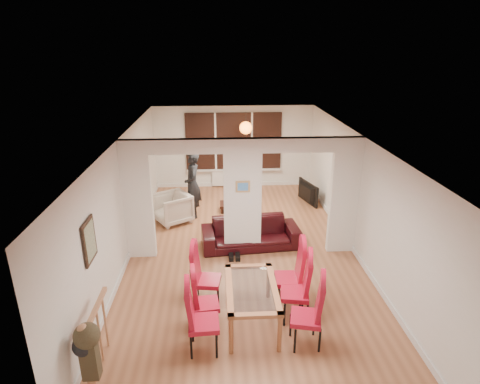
{
  "coord_description": "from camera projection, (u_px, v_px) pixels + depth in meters",
  "views": [
    {
      "loc": [
        -0.51,
        -7.93,
        4.39
      ],
      "look_at": [
        -0.02,
        0.6,
        1.22
      ],
      "focal_mm": 30.0,
      "sensor_mm": 36.0,
      "label": 1
    }
  ],
  "objects": [
    {
      "name": "armchair",
      "position": [
        172.0,
        208.0,
        10.38
      ],
      "size": [
        1.15,
        1.16,
        0.78
      ],
      "primitive_type": "imported",
      "rotation": [
        0.0,
        0.0,
        -1.01
      ],
      "color": "beige",
      "rests_on": "floor"
    },
    {
      "name": "room_walls",
      "position": [
        243.0,
        198.0,
        8.52
      ],
      "size": [
        5.0,
        9.0,
        2.6
      ],
      "primitive_type": null,
      "color": "silver",
      "rests_on": "floor"
    },
    {
      "name": "television",
      "position": [
        305.0,
        193.0,
        11.67
      ],
      "size": [
        1.07,
        0.44,
        0.62
      ],
      "primitive_type": "imported",
      "rotation": [
        0.0,
        0.0,
        1.86
      ],
      "color": "black",
      "rests_on": "floor"
    },
    {
      "name": "divider_wall",
      "position": [
        243.0,
        198.0,
        8.52
      ],
      "size": [
        5.0,
        0.18,
        2.6
      ],
      "primitive_type": "cube",
      "color": "white",
      "rests_on": "floor"
    },
    {
      "name": "bottle",
      "position": [
        230.0,
        199.0,
        11.09
      ],
      "size": [
        0.07,
        0.07,
        0.27
      ],
      "primitive_type": "cylinder",
      "color": "#143F19",
      "rests_on": "coffee_table"
    },
    {
      "name": "dining_table",
      "position": [
        252.0,
        305.0,
        6.6
      ],
      "size": [
        0.83,
        1.47,
        0.69
      ],
      "primitive_type": null,
      "color": "#995B38",
      "rests_on": "floor"
    },
    {
      "name": "bay_window_blinds",
      "position": [
        234.0,
        141.0,
        12.61
      ],
      "size": [
        3.0,
        0.08,
        1.8
      ],
      "primitive_type": "cube",
      "color": "black",
      "rests_on": "room_walls"
    },
    {
      "name": "dining_chair_la",
      "position": [
        204.0,
        319.0,
        5.94
      ],
      "size": [
        0.48,
        0.48,
        1.13
      ],
      "primitive_type": null,
      "rotation": [
        0.0,
        0.0,
        0.05
      ],
      "color": "maroon",
      "rests_on": "floor"
    },
    {
      "name": "floor",
      "position": [
        242.0,
        252.0,
        8.97
      ],
      "size": [
        5.0,
        9.0,
        0.01
      ],
      "primitive_type": "cube",
      "color": "#9E613F",
      "rests_on": "ground"
    },
    {
      "name": "coffee_table",
      "position": [
        238.0,
        207.0,
        11.18
      ],
      "size": [
        1.03,
        0.63,
        0.22
      ],
      "primitive_type": null,
      "rotation": [
        0.0,
        0.0,
        -0.15
      ],
      "color": "black",
      "rests_on": "floor"
    },
    {
      "name": "sofa",
      "position": [
        251.0,
        233.0,
        9.15
      ],
      "size": [
        2.28,
        1.07,
        0.64
      ],
      "primitive_type": "imported",
      "rotation": [
        0.0,
        0.0,
        0.1
      ],
      "color": "black",
      "rests_on": "floor"
    },
    {
      "name": "pillar_photo",
      "position": [
        243.0,
        187.0,
        8.33
      ],
      "size": [
        0.3,
        0.03,
        0.25
      ],
      "primitive_type": "cube",
      "color": "#4C8CD8",
      "rests_on": "divider_wall"
    },
    {
      "name": "wall_poster",
      "position": [
        89.0,
        241.0,
        6.04
      ],
      "size": [
        0.04,
        0.52,
        0.67
      ],
      "primitive_type": "cube",
      "color": "gray",
      "rests_on": "room_walls"
    },
    {
      "name": "shoes",
      "position": [
        234.0,
        257.0,
        8.68
      ],
      "size": [
        0.25,
        0.27,
        0.1
      ],
      "primitive_type": null,
      "color": "black",
      "rests_on": "floor"
    },
    {
      "name": "bowl",
      "position": [
        245.0,
        201.0,
        11.22
      ],
      "size": [
        0.21,
        0.21,
        0.05
      ],
      "primitive_type": "imported",
      "color": "black",
      "rests_on": "coffee_table"
    },
    {
      "name": "dining_chair_rb",
      "position": [
        295.0,
        289.0,
        6.63
      ],
      "size": [
        0.53,
        0.53,
        1.15
      ],
      "primitive_type": null,
      "rotation": [
        0.0,
        0.0,
        -0.17
      ],
      "color": "maroon",
      "rests_on": "floor"
    },
    {
      "name": "pendant_light",
      "position": [
        246.0,
        128.0,
        11.33
      ],
      "size": [
        0.36,
        0.36,
        0.36
      ],
      "primitive_type": "sphere",
      "color": "orange",
      "rests_on": "room_walls"
    },
    {
      "name": "dining_chair_lc",
      "position": [
        207.0,
        276.0,
        7.02
      ],
      "size": [
        0.5,
        0.5,
        1.12
      ],
      "primitive_type": null,
      "rotation": [
        0.0,
        0.0,
        -0.14
      ],
      "color": "maroon",
      "rests_on": "floor"
    },
    {
      "name": "dining_chair_lb",
      "position": [
        206.0,
        300.0,
        6.45
      ],
      "size": [
        0.45,
        0.45,
        1.02
      ],
      "primitive_type": null,
      "rotation": [
        0.0,
        0.0,
        0.12
      ],
      "color": "maroon",
      "rests_on": "floor"
    },
    {
      "name": "dining_chair_rc",
      "position": [
        289.0,
        274.0,
        7.04
      ],
      "size": [
        0.48,
        0.48,
        1.16
      ],
      "primitive_type": null,
      "rotation": [
        0.0,
        0.0,
        -0.04
      ],
      "color": "maroon",
      "rests_on": "floor"
    },
    {
      "name": "person",
      "position": [
        193.0,
        185.0,
        10.55
      ],
      "size": [
        0.71,
        0.52,
        1.8
      ],
      "primitive_type": "imported",
      "rotation": [
        0.0,
        0.0,
        -1.42
      ],
      "color": "black",
      "rests_on": "floor"
    },
    {
      "name": "dining_chair_ra",
      "position": [
        306.0,
        313.0,
        6.05
      ],
      "size": [
        0.55,
        0.55,
        1.13
      ],
      "primitive_type": null,
      "rotation": [
        0.0,
        0.0,
        -0.23
      ],
      "color": "maroon",
      "rests_on": "floor"
    },
    {
      "name": "radiator",
      "position": [
        234.0,
        178.0,
        12.99
      ],
      "size": [
        1.4,
        0.08,
        0.5
      ],
      "primitive_type": "cube",
      "color": "white",
      "rests_on": "floor"
    },
    {
      "name": "stair_newel",
      "position": [
        98.0,
        333.0,
        5.67
      ],
      "size": [
        0.4,
        1.2,
        1.1
      ],
      "primitive_type": null,
      "color": "#AE7550",
      "rests_on": "floor"
    }
  ]
}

